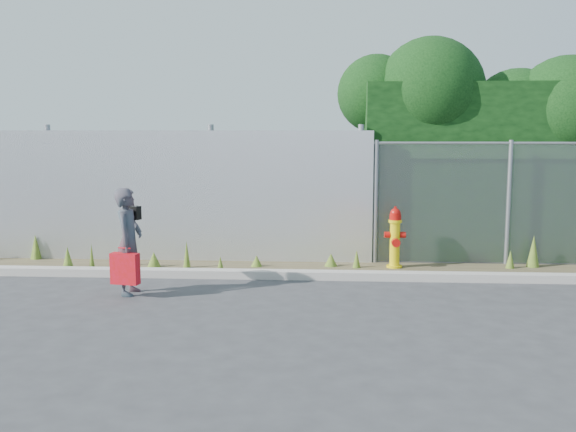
{
  "coord_description": "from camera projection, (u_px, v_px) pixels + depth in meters",
  "views": [
    {
      "loc": [
        0.26,
        -7.57,
        2.21
      ],
      "look_at": [
        -0.3,
        1.4,
        1.0
      ],
      "focal_mm": 40.0,
      "sensor_mm": 36.0,
      "label": 1
    }
  ],
  "objects": [
    {
      "name": "corrugated_fence",
      "position": [
        120.0,
        196.0,
        10.82
      ],
      "size": [
        8.5,
        0.21,
        2.3
      ],
      "color": "silver",
      "rests_on": "ground"
    },
    {
      "name": "curb",
      "position": [
        310.0,
        275.0,
        9.57
      ],
      "size": [
        16.0,
        0.22,
        0.12
      ],
      "primitive_type": "cube",
      "color": "#A9A198",
      "rests_on": "ground"
    },
    {
      "name": "hedge",
      "position": [
        556.0,
        140.0,
        11.23
      ],
      "size": [
        7.78,
        2.14,
        3.82
      ],
      "color": "black",
      "rests_on": "ground"
    },
    {
      "name": "red_tote_bag",
      "position": [
        125.0,
        269.0,
        8.45
      ],
      "size": [
        0.37,
        0.14,
        0.49
      ],
      "rotation": [
        0.0,
        0.0,
        -0.19
      ],
      "color": "red"
    },
    {
      "name": "weed_strip",
      "position": [
        341.0,
        262.0,
        10.24
      ],
      "size": [
        16.0,
        1.25,
        0.53
      ],
      "color": "#4E432C",
      "rests_on": "ground"
    },
    {
      "name": "ground",
      "position": [
        305.0,
        313.0,
        7.79
      ],
      "size": [
        80.0,
        80.0,
        0.0
      ],
      "primitive_type": "plane",
      "color": "#363638",
      "rests_on": "ground"
    },
    {
      "name": "fire_hydrant",
      "position": [
        395.0,
        239.0,
        10.22
      ],
      "size": [
        0.34,
        0.3,
        1.0
      ],
      "rotation": [
        0.0,
        0.0,
        0.03
      ],
      "color": "yellow",
      "rests_on": "ground"
    },
    {
      "name": "black_shoulder_bag",
      "position": [
        132.0,
        213.0,
        8.82
      ],
      "size": [
        0.25,
        0.1,
        0.19
      ],
      "rotation": [
        0.0,
        0.0,
        -0.43
      ],
      "color": "black"
    },
    {
      "name": "chainlink_fence",
      "position": [
        574.0,
        203.0,
        10.36
      ],
      "size": [
        6.5,
        0.07,
        2.05
      ],
      "color": "gray",
      "rests_on": "ground"
    },
    {
      "name": "woman",
      "position": [
        129.0,
        241.0,
        8.61
      ],
      "size": [
        0.36,
        0.53,
        1.44
      ],
      "primitive_type": "imported",
      "rotation": [
        0.0,
        0.0,
        1.55
      ],
      "color": "#105B67",
      "rests_on": "ground"
    }
  ]
}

